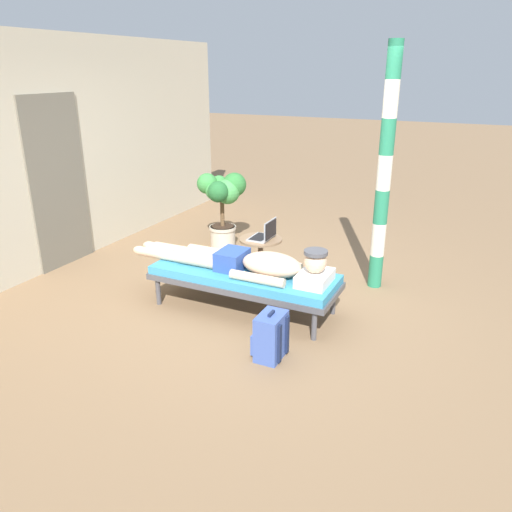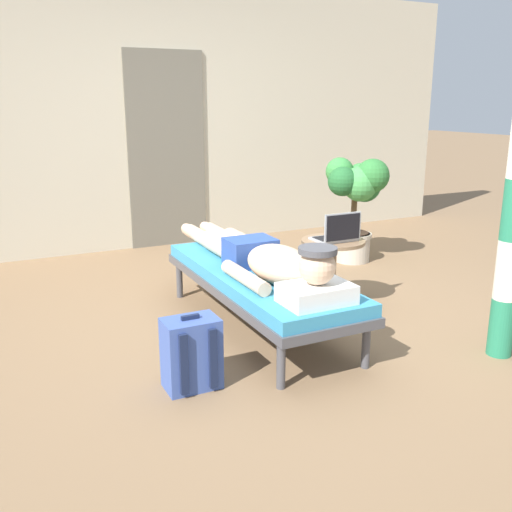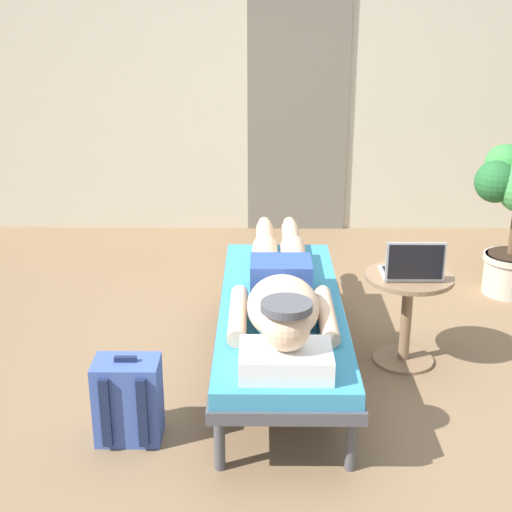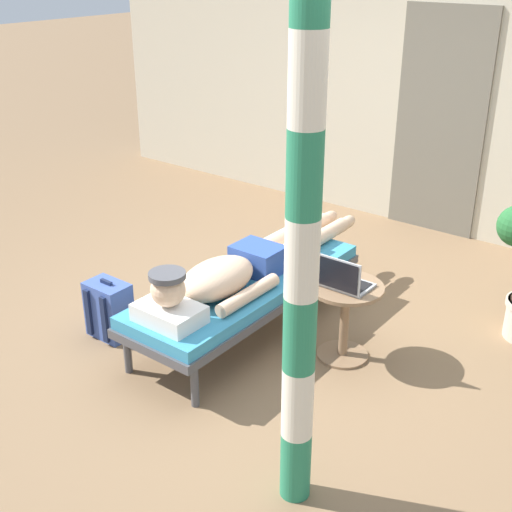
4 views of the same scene
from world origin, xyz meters
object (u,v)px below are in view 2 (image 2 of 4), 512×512
(lounge_chair, at_px, (259,280))
(backpack, at_px, (191,354))
(person_reclining, at_px, (263,258))
(side_table, at_px, (332,261))
(laptop, at_px, (337,234))
(potted_plant, at_px, (356,193))

(lounge_chair, height_order, backpack, backpack)
(lounge_chair, xyz_separation_m, person_reclining, (-0.00, -0.07, 0.17))
(side_table, height_order, laptop, laptop)
(side_table, bearing_deg, laptop, -90.00)
(lounge_chair, bearing_deg, backpack, -139.56)
(backpack, bearing_deg, laptop, 26.36)
(person_reclining, distance_m, side_table, 0.75)
(lounge_chair, distance_m, side_table, 0.71)
(lounge_chair, relative_size, person_reclining, 0.87)
(lounge_chair, bearing_deg, side_table, 11.42)
(potted_plant, bearing_deg, lounge_chair, -145.14)
(backpack, bearing_deg, person_reclining, 37.04)
(person_reclining, bearing_deg, backpack, -142.96)
(person_reclining, distance_m, backpack, 0.96)
(laptop, height_order, potted_plant, potted_plant)
(side_table, distance_m, laptop, 0.23)
(person_reclining, relative_size, laptop, 7.00)
(lounge_chair, height_order, side_table, side_table)
(side_table, xyz_separation_m, backpack, (-1.42, -0.75, -0.16))
(laptop, bearing_deg, side_table, 90.00)
(lounge_chair, distance_m, person_reclining, 0.19)
(lounge_chair, bearing_deg, laptop, 7.32)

